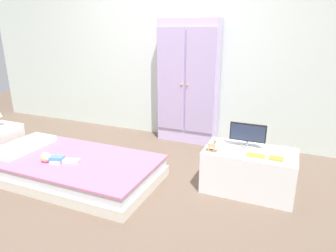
{
  "coord_description": "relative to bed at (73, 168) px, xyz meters",
  "views": [
    {
      "loc": [
        1.55,
        -2.21,
        1.45
      ],
      "look_at": [
        0.42,
        0.42,
        0.52
      ],
      "focal_mm": 31.58,
      "sensor_mm": 36.0,
      "label": 1
    }
  ],
  "objects": [
    {
      "name": "ground_plane",
      "position": [
        0.42,
        0.08,
        -0.12
      ],
      "size": [
        10.0,
        10.0,
        0.02
      ],
      "primitive_type": "cube",
      "color": "brown"
    },
    {
      "name": "back_wall",
      "position": [
        0.42,
        1.65,
        1.24
      ],
      "size": [
        6.4,
        0.05,
        2.7
      ],
      "primitive_type": "cube",
      "color": "silver",
      "rests_on": "ground_plane"
    },
    {
      "name": "bed",
      "position": [
        0.0,
        0.0,
        0.0
      ],
      "size": [
        1.73,
        0.92,
        0.22
      ],
      "color": "silver",
      "rests_on": "ground_plane"
    },
    {
      "name": "pillow",
      "position": [
        -0.66,
        -0.0,
        0.14
      ],
      "size": [
        0.32,
        0.66,
        0.06
      ],
      "primitive_type": "cube",
      "color": "white",
      "rests_on": "bed"
    },
    {
      "name": "doll",
      "position": [
        -0.11,
        -0.15,
        0.15
      ],
      "size": [
        0.39,
        0.18,
        0.1
      ],
      "color": "#4C84C6",
      "rests_on": "bed"
    },
    {
      "name": "nightstand",
      "position": [
        -1.15,
        0.11,
        0.08
      ],
      "size": [
        0.37,
        0.37,
        0.38
      ],
      "primitive_type": "cube",
      "color": "silver",
      "rests_on": "ground_plane"
    },
    {
      "name": "wardrobe",
      "position": [
        0.7,
        1.49,
        0.69
      ],
      "size": [
        0.79,
        0.25,
        1.6
      ],
      "color": "silver",
      "rests_on": "ground_plane"
    },
    {
      "name": "tv_stand",
      "position": [
        1.68,
        0.46,
        0.09
      ],
      "size": [
        0.82,
        0.47,
        0.4
      ],
      "primitive_type": "cube",
      "color": "white",
      "rests_on": "ground_plane"
    },
    {
      "name": "tv_monitor",
      "position": [
        1.63,
        0.54,
        0.43
      ],
      "size": [
        0.33,
        0.1,
        0.23
      ],
      "color": "#99999E",
      "rests_on": "tv_stand"
    },
    {
      "name": "rocking_horse_toy",
      "position": [
        1.36,
        0.31,
        0.35
      ],
      "size": [
        0.11,
        0.04,
        0.13
      ],
      "color": "#8E6642",
      "rests_on": "tv_stand"
    },
    {
      "name": "book_yellow",
      "position": [
        1.74,
        0.35,
        0.3
      ],
      "size": [
        0.16,
        0.09,
        0.01
      ],
      "primitive_type": "cube",
      "color": "gold",
      "rests_on": "tv_stand"
    },
    {
      "name": "book_orange",
      "position": [
        1.91,
        0.35,
        0.3
      ],
      "size": [
        0.12,
        0.1,
        0.01
      ],
      "primitive_type": "cube",
      "color": "orange",
      "rests_on": "tv_stand"
    }
  ]
}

